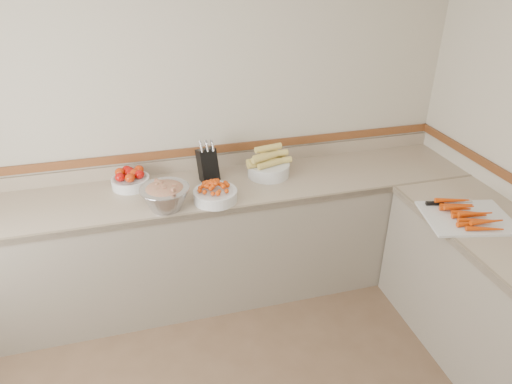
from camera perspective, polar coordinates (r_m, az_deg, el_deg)
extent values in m
plane|color=#BCB29B|center=(3.33, -8.88, 8.98)|extent=(4.00, 0.00, 4.00)
cube|color=tan|center=(3.20, -7.58, 0.02)|extent=(4.00, 0.65, 0.04)
cube|color=gray|center=(3.44, -7.11, -6.58)|extent=(4.00, 0.63, 0.86)
cube|color=#7A6852|center=(2.93, -6.68, -2.82)|extent=(4.00, 0.02, 0.04)
cube|color=tan|center=(3.45, -8.42, 3.45)|extent=(4.00, 0.02, 0.10)
cube|color=brown|center=(3.41, -8.54, 4.96)|extent=(4.00, 0.02, 0.06)
cube|color=black|center=(2.71, 28.81, -11.85)|extent=(0.02, 0.58, 0.06)
cylinder|color=silver|center=(2.76, 28.41, -13.13)|extent=(0.02, 0.50, 0.02)
cube|color=black|center=(3.27, -6.06, 3.40)|extent=(0.16, 0.18, 0.25)
cylinder|color=silver|center=(3.18, -6.82, 5.51)|extent=(0.02, 0.03, 0.06)
cylinder|color=silver|center=(3.19, -6.11, 5.60)|extent=(0.02, 0.03, 0.06)
cylinder|color=silver|center=(3.19, -5.40, 5.68)|extent=(0.02, 0.03, 0.06)
cylinder|color=silver|center=(3.20, -6.90, 5.68)|extent=(0.02, 0.03, 0.06)
cylinder|color=silver|center=(3.21, -6.19, 5.76)|extent=(0.02, 0.03, 0.06)
cylinder|color=silver|center=(3.21, -5.48, 5.84)|extent=(0.02, 0.03, 0.06)
cylinder|color=silver|center=(3.23, -6.97, 5.85)|extent=(0.02, 0.03, 0.06)
cylinder|color=silver|center=(3.23, -6.26, 5.93)|extent=(0.02, 0.03, 0.06)
cylinder|color=silver|center=(3.24, -5.56, 6.01)|extent=(0.02, 0.03, 0.06)
cylinder|color=silver|center=(3.30, -15.38, 1.20)|extent=(0.26, 0.26, 0.07)
torus|color=silver|center=(3.29, -15.44, 1.65)|extent=(0.26, 0.26, 0.01)
cylinder|color=white|center=(3.29, -15.44, 1.65)|extent=(0.23, 0.23, 0.01)
ellipsoid|color=#B10A07|center=(3.25, -16.65, 1.79)|extent=(0.07, 0.07, 0.06)
ellipsoid|color=#C12D07|center=(3.22, -15.49, 1.70)|extent=(0.07, 0.07, 0.06)
ellipsoid|color=#B10A07|center=(3.25, -14.37, 2.15)|extent=(0.07, 0.07, 0.06)
ellipsoid|color=#C12D07|center=(3.32, -16.66, 2.38)|extent=(0.07, 0.07, 0.06)
ellipsoid|color=#B10A07|center=(3.29, -15.53, 2.30)|extent=(0.07, 0.07, 0.06)
ellipsoid|color=#C12D07|center=(3.32, -14.42, 2.73)|extent=(0.07, 0.07, 0.06)
ellipsoid|color=#B10A07|center=(3.34, -15.85, 2.68)|extent=(0.07, 0.07, 0.06)
ellipsoid|color=#C12D07|center=(3.27, -14.99, 2.24)|extent=(0.07, 0.07, 0.06)
ellipsoid|color=#B10A07|center=(3.32, -15.54, 2.52)|extent=(0.07, 0.07, 0.06)
cylinder|color=silver|center=(3.02, -5.11, -0.44)|extent=(0.29, 0.29, 0.08)
torus|color=silver|center=(3.01, -5.13, 0.09)|extent=(0.29, 0.29, 0.01)
cylinder|color=white|center=(3.01, -5.13, 0.09)|extent=(0.25, 0.25, 0.01)
sphere|color=#C83B07|center=(3.00, -4.83, 1.14)|extent=(0.03, 0.03, 0.03)
sphere|color=#C83B07|center=(2.95, -5.80, 0.39)|extent=(0.03, 0.03, 0.03)
sphere|color=#C83B07|center=(2.97, -5.39, 1.15)|extent=(0.03, 0.03, 0.03)
sphere|color=#C83B07|center=(2.96, -4.51, 0.63)|extent=(0.03, 0.03, 0.03)
sphere|color=#C83B07|center=(3.04, -6.12, 1.22)|extent=(0.03, 0.03, 0.03)
sphere|color=#C83B07|center=(2.97, -5.60, 1.11)|extent=(0.03, 0.03, 0.03)
sphere|color=#C83B07|center=(2.96, -5.43, 0.69)|extent=(0.03, 0.03, 0.03)
sphere|color=#C83B07|center=(3.02, -5.56, 1.21)|extent=(0.03, 0.03, 0.03)
sphere|color=#C83B07|center=(3.01, -6.70, 0.72)|extent=(0.03, 0.03, 0.03)
sphere|color=#C83B07|center=(2.97, -5.16, 1.38)|extent=(0.03, 0.03, 0.03)
sphere|color=#C83B07|center=(2.98, -4.99, 1.30)|extent=(0.03, 0.03, 0.03)
sphere|color=#C83B07|center=(2.95, -4.51, 0.65)|extent=(0.03, 0.03, 0.03)
sphere|color=#C83B07|center=(2.99, -5.26, 1.38)|extent=(0.03, 0.03, 0.03)
sphere|color=#C83B07|center=(3.02, -5.79, 1.23)|extent=(0.03, 0.03, 0.03)
sphere|color=#C83B07|center=(3.06, -6.13, 1.27)|extent=(0.03, 0.03, 0.03)
sphere|color=#C83B07|center=(3.05, -4.88, 1.38)|extent=(0.03, 0.03, 0.03)
sphere|color=#C83B07|center=(2.93, -4.61, 0.08)|extent=(0.03, 0.03, 0.03)
sphere|color=#C83B07|center=(3.04, -3.41, 1.03)|extent=(0.03, 0.03, 0.03)
sphere|color=#C83B07|center=(3.04, -5.84, 1.29)|extent=(0.03, 0.03, 0.03)
sphere|color=#C83B07|center=(2.97, -4.98, 0.95)|extent=(0.03, 0.03, 0.03)
sphere|color=#C83B07|center=(2.97, -7.07, 0.16)|extent=(0.03, 0.03, 0.03)
sphere|color=#C83B07|center=(3.02, -5.66, 1.17)|extent=(0.03, 0.03, 0.03)
sphere|color=#C83B07|center=(2.97, -6.45, 0.58)|extent=(0.03, 0.03, 0.03)
sphere|color=#C83B07|center=(3.00, -4.49, 1.10)|extent=(0.03, 0.03, 0.03)
sphere|color=#C83B07|center=(2.98, -4.15, 0.73)|extent=(0.03, 0.03, 0.03)
sphere|color=#C83B07|center=(2.91, -4.62, -0.15)|extent=(0.03, 0.03, 0.03)
sphere|color=#C83B07|center=(2.96, -4.74, 0.59)|extent=(0.03, 0.03, 0.03)
sphere|color=#C83B07|center=(2.99, -5.29, 1.09)|extent=(0.03, 0.03, 0.03)
sphere|color=#C83B07|center=(3.06, -5.17, 1.39)|extent=(0.03, 0.03, 0.03)
sphere|color=#C83B07|center=(3.01, -5.39, 1.38)|extent=(0.03, 0.03, 0.03)
sphere|color=#C83B07|center=(3.06, -6.54, 1.14)|extent=(0.03, 0.03, 0.03)
sphere|color=#C83B07|center=(2.99, -5.36, 1.17)|extent=(0.03, 0.03, 0.03)
sphere|color=#C83B07|center=(3.02, -5.76, 1.27)|extent=(0.03, 0.03, 0.03)
sphere|color=#C83B07|center=(3.05, -5.83, 1.25)|extent=(0.03, 0.03, 0.03)
sphere|color=#C83B07|center=(2.94, -5.14, 0.35)|extent=(0.03, 0.03, 0.03)
sphere|color=#C83B07|center=(2.92, -4.56, -0.05)|extent=(0.03, 0.03, 0.03)
sphere|color=#C83B07|center=(3.04, -3.79, 1.09)|extent=(0.03, 0.03, 0.03)
sphere|color=#C83B07|center=(2.95, -5.09, 0.85)|extent=(0.03, 0.03, 0.03)
sphere|color=#C83B07|center=(2.94, -5.82, 0.38)|extent=(0.03, 0.03, 0.03)
cylinder|color=silver|center=(3.34, 1.57, 2.83)|extent=(0.31, 0.31, 0.09)
torus|color=silver|center=(3.33, 1.58, 3.45)|extent=(0.31, 0.31, 0.01)
cylinder|color=#D4B758|center=(3.28, 0.57, 3.62)|extent=(0.21, 0.09, 0.05)
cylinder|color=#D4B758|center=(3.28, 1.81, 3.56)|extent=(0.21, 0.11, 0.05)
cylinder|color=#D4B758|center=(3.32, 2.76, 3.90)|extent=(0.21, 0.06, 0.05)
cylinder|color=#D4B758|center=(3.34, 0.46, 4.06)|extent=(0.21, 0.10, 0.05)
cylinder|color=#D4B758|center=(3.37, 1.92, 4.30)|extent=(0.21, 0.05, 0.05)
cylinder|color=#D4B758|center=(3.29, 1.25, 4.57)|extent=(0.21, 0.10, 0.05)
cylinder|color=#D4B758|center=(3.32, 2.30, 4.78)|extent=(0.21, 0.06, 0.05)
cylinder|color=#D4B758|center=(3.31, 1.54, 5.52)|extent=(0.21, 0.08, 0.05)
cylinder|color=#D4B758|center=(3.26, 1.06, 4.32)|extent=(0.21, 0.12, 0.05)
cylinder|color=#B2B2BA|center=(2.96, -11.25, -0.74)|extent=(0.32, 0.32, 0.15)
torus|color=#B2B2BA|center=(2.93, -11.38, 0.42)|extent=(0.32, 0.32, 0.01)
ellipsoid|color=#A51239|center=(2.94, -11.35, 0.22)|extent=(0.26, 0.26, 0.08)
cube|color=#A51239|center=(2.96, -11.98, 1.27)|extent=(0.03, 0.03, 0.02)
cube|color=#88A952|center=(2.89, -12.18, 0.33)|extent=(0.02, 0.02, 0.02)
cube|color=#A51239|center=(2.90, -10.18, 0.80)|extent=(0.02, 0.02, 0.02)
cube|color=#88A952|center=(3.00, -12.37, 1.40)|extent=(0.03, 0.03, 0.02)
cube|color=#A51239|center=(2.91, -10.78, 0.57)|extent=(0.03, 0.03, 0.02)
cube|color=#88A952|center=(2.94, -11.84, 1.07)|extent=(0.02, 0.02, 0.02)
cube|color=#A51239|center=(2.88, -11.39, 0.47)|extent=(0.02, 0.02, 0.02)
cube|color=#88A952|center=(2.94, -12.25, 0.93)|extent=(0.03, 0.03, 0.02)
cube|color=#A51239|center=(2.85, -10.31, 0.30)|extent=(0.03, 0.03, 0.02)
cube|color=#88A952|center=(2.88, -10.38, 0.09)|extent=(0.03, 0.03, 0.02)
cube|color=#A51239|center=(2.89, -11.15, 0.20)|extent=(0.03, 0.03, 0.02)
cube|color=#88A952|center=(2.91, -11.44, 0.73)|extent=(0.02, 0.02, 0.02)
cube|color=#A51239|center=(2.94, -12.44, 0.64)|extent=(0.03, 0.03, 0.02)
cube|color=#88A952|center=(2.96, -11.66, 1.06)|extent=(0.02, 0.02, 0.02)
cube|color=silver|center=(3.12, 24.89, -2.92)|extent=(0.60, 0.51, 0.02)
cone|color=#C83C07|center=(3.00, 26.84, -4.08)|extent=(0.21, 0.08, 0.03)
cone|color=#C83C07|center=(3.01, 26.59, -3.35)|extent=(0.21, 0.08, 0.03)
cone|color=#C83C07|center=(3.04, 26.13, -3.49)|extent=(0.21, 0.08, 0.03)
cone|color=#C83C07|center=(3.06, 25.78, -3.21)|extent=(0.21, 0.08, 0.03)
cone|color=#C83C07|center=(3.07, 25.54, -2.49)|extent=(0.21, 0.08, 0.03)
cone|color=#C83C07|center=(3.10, 25.10, -2.65)|extent=(0.21, 0.08, 0.03)
cone|color=#C83C07|center=(3.12, 24.77, -2.37)|extent=(0.21, 0.08, 0.03)
cone|color=#C83C07|center=(3.13, 24.54, -1.67)|extent=(0.21, 0.08, 0.03)
cone|color=#C83C07|center=(3.16, 24.11, -1.83)|extent=(0.21, 0.08, 0.03)
cone|color=#C83C07|center=(3.18, 23.79, -1.57)|extent=(0.21, 0.08, 0.03)
cone|color=#C83C07|center=(3.19, 23.57, -0.88)|extent=(0.21, 0.08, 0.03)
cone|color=#C83C07|center=(3.22, 23.16, -1.04)|extent=(0.21, 0.08, 0.03)
cube|color=silver|center=(3.26, 23.66, -1.03)|extent=(0.22, 0.09, 0.00)
cube|color=black|center=(3.16, 21.42, -1.32)|extent=(0.12, 0.05, 0.02)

